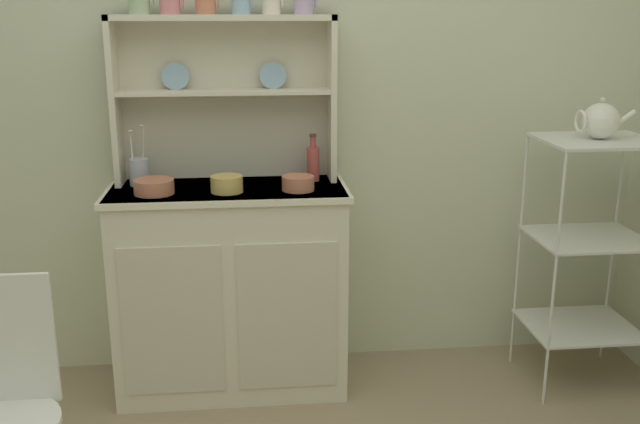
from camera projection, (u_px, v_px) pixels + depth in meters
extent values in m
cube|color=beige|center=(281.00, 87.00, 3.06)|extent=(3.84, 0.05, 2.50)
cube|color=silver|center=(231.00, 289.00, 3.01)|extent=(0.94, 0.42, 0.88)
cube|color=beige|center=(173.00, 322.00, 2.80)|extent=(0.39, 0.01, 0.61)
cube|color=beige|center=(288.00, 317.00, 2.84)|extent=(0.39, 0.01, 0.61)
cube|color=#EEE6CE|center=(228.00, 190.00, 2.90)|extent=(0.97, 0.45, 0.02)
cube|color=beige|center=(226.00, 98.00, 3.00)|extent=(0.90, 0.02, 0.67)
cube|color=silver|center=(115.00, 101.00, 2.88)|extent=(0.02, 0.18, 0.67)
cube|color=silver|center=(332.00, 99.00, 2.96)|extent=(0.02, 0.18, 0.67)
cube|color=silver|center=(225.00, 92.00, 2.91)|extent=(0.86, 0.16, 0.02)
cube|color=silver|center=(222.00, 18.00, 2.83)|extent=(0.90, 0.18, 0.02)
cylinder|color=#8EB2D1|center=(175.00, 76.00, 2.91)|extent=(0.11, 0.03, 0.11)
cylinder|color=#8EB2D1|center=(273.00, 76.00, 2.95)|extent=(0.11, 0.03, 0.11)
cylinder|color=silver|center=(554.00, 283.00, 2.82)|extent=(0.01, 0.01, 1.07)
cylinder|color=silver|center=(519.00, 252.00, 3.18)|extent=(0.01, 0.01, 1.07)
cylinder|color=silver|center=(613.00, 249.00, 3.23)|extent=(0.01, 0.01, 1.07)
cube|color=silver|center=(599.00, 140.00, 2.88)|extent=(0.46, 0.40, 0.01)
cube|color=silver|center=(588.00, 238.00, 2.99)|extent=(0.46, 0.40, 0.01)
cube|color=silver|center=(579.00, 326.00, 3.10)|extent=(0.46, 0.40, 0.01)
cube|color=white|center=(1.00, 340.00, 2.07)|extent=(0.31, 0.02, 0.40)
cylinder|color=#9EB78E|center=(139.00, 4.00, 2.79)|extent=(0.08, 0.08, 0.08)
torus|color=#9EB78E|center=(152.00, 3.00, 2.79)|extent=(0.01, 0.05, 0.05)
cylinder|color=#D17A84|center=(170.00, 4.00, 2.80)|extent=(0.08, 0.08, 0.08)
torus|color=#D17A84|center=(183.00, 3.00, 2.80)|extent=(0.01, 0.05, 0.05)
cylinder|color=#C67556|center=(205.00, 4.00, 2.81)|extent=(0.08, 0.08, 0.08)
torus|color=#C67556|center=(218.00, 3.00, 2.82)|extent=(0.01, 0.05, 0.05)
cylinder|color=#8EB2D1|center=(241.00, 2.00, 2.82)|extent=(0.07, 0.07, 0.09)
torus|color=#8EB2D1|center=(253.00, 1.00, 2.83)|extent=(0.01, 0.05, 0.05)
cylinder|color=silver|center=(271.00, 3.00, 2.84)|extent=(0.07, 0.07, 0.09)
torus|color=silver|center=(283.00, 1.00, 2.84)|extent=(0.01, 0.05, 0.05)
cylinder|color=#B79ECC|center=(304.00, 2.00, 2.85)|extent=(0.08, 0.08, 0.09)
torus|color=#B79ECC|center=(316.00, 1.00, 2.85)|extent=(0.01, 0.05, 0.05)
cylinder|color=#C67556|center=(154.00, 187.00, 2.79)|extent=(0.16, 0.16, 0.06)
cylinder|color=#DBB760|center=(227.00, 184.00, 2.81)|extent=(0.13, 0.13, 0.06)
cylinder|color=#C67556|center=(298.00, 183.00, 2.84)|extent=(0.13, 0.13, 0.06)
cylinder|color=#B74C47|center=(313.00, 164.00, 2.99)|extent=(0.05, 0.05, 0.14)
cylinder|color=#B74C47|center=(313.00, 142.00, 2.97)|extent=(0.02, 0.02, 0.04)
cylinder|color=#4C382D|center=(313.00, 135.00, 2.96)|extent=(0.03, 0.03, 0.01)
cylinder|color=#B2B7C6|center=(139.00, 172.00, 2.92)|extent=(0.08, 0.08, 0.11)
cylinder|color=silver|center=(143.00, 151.00, 2.91)|extent=(0.03, 0.04, 0.19)
ellipsoid|color=silver|center=(142.00, 126.00, 2.88)|extent=(0.02, 0.01, 0.01)
cylinder|color=silver|center=(132.00, 154.00, 2.89)|extent=(0.01, 0.03, 0.17)
ellipsoid|color=silver|center=(130.00, 131.00, 2.86)|extent=(0.02, 0.01, 0.01)
sphere|color=white|center=(601.00, 121.00, 2.86)|extent=(0.14, 0.14, 0.14)
sphere|color=silver|center=(603.00, 100.00, 2.84)|extent=(0.02, 0.02, 0.02)
cylinder|color=white|center=(625.00, 118.00, 2.87)|extent=(0.09, 0.02, 0.07)
torus|color=white|center=(580.00, 121.00, 2.85)|extent=(0.01, 0.09, 0.09)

